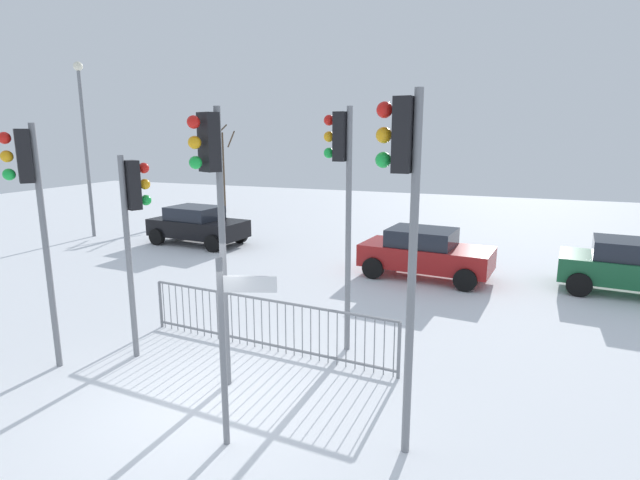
{
  "coord_description": "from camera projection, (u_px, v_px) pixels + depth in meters",
  "views": [
    {
      "loc": [
        4.36,
        -6.19,
        4.24
      ],
      "look_at": [
        0.43,
        3.99,
        1.91
      ],
      "focal_mm": 28.03,
      "sensor_mm": 36.0,
      "label": 1
    }
  ],
  "objects": [
    {
      "name": "traffic_light_mid_right",
      "position": [
        133.0,
        211.0,
        9.25
      ],
      "size": [
        0.4,
        0.53,
        3.87
      ],
      "rotation": [
        0.0,
        0.0,
        5.84
      ],
      "color": "slate",
      "rests_on": "ground"
    },
    {
      "name": "pedestrian_guard_railing",
      "position": [
        266.0,
        324.0,
        9.9
      ],
      "size": [
        5.52,
        0.52,
        1.07
      ],
      "rotation": [
        0.0,
        0.0,
        -0.08
      ],
      "color": "slate",
      "rests_on": "ground"
    },
    {
      "name": "bare_tree_left",
      "position": [
        223.0,
        169.0,
        27.25
      ],
      "size": [
        1.68,
        1.4,
        4.76
      ],
      "color": "#473828",
      "rests_on": "ground"
    },
    {
      "name": "direction_sign_post",
      "position": [
        228.0,
        342.0,
        6.67
      ],
      "size": [
        0.75,
        0.31,
        2.67
      ],
      "rotation": [
        0.0,
        0.0,
        0.35
      ],
      "color": "slate",
      "rests_on": "ground"
    },
    {
      "name": "traffic_light_foreground_left",
      "position": [
        342.0,
        176.0,
        9.38
      ],
      "size": [
        0.57,
        0.34,
        4.73
      ],
      "rotation": [
        0.0,
        0.0,
        1.49
      ],
      "color": "slate",
      "rests_on": "ground"
    },
    {
      "name": "car_red_trailing",
      "position": [
        425.0,
        252.0,
        14.93
      ],
      "size": [
        3.96,
        2.27,
        1.47
      ],
      "rotation": [
        0.0,
        0.0,
        -0.11
      ],
      "color": "maroon",
      "rests_on": "ground"
    },
    {
      "name": "car_green_far",
      "position": [
        636.0,
        267.0,
        13.31
      ],
      "size": [
        3.95,
        2.25,
        1.47
      ],
      "rotation": [
        0.0,
        0.0,
        -0.1
      ],
      "color": "#195933",
      "rests_on": "ground"
    },
    {
      "name": "traffic_light_rear_right",
      "position": [
        212.0,
        188.0,
        7.84
      ],
      "size": [
        0.4,
        0.53,
        4.66
      ],
      "rotation": [
        0.0,
        0.0,
        2.71
      ],
      "color": "slate",
      "rests_on": "ground"
    },
    {
      "name": "car_black_near",
      "position": [
        197.0,
        225.0,
        19.47
      ],
      "size": [
        3.93,
        2.2,
        1.47
      ],
      "rotation": [
        0.0,
        0.0,
        -0.09
      ],
      "color": "black",
      "rests_on": "ground"
    },
    {
      "name": "traffic_light_foreground_right",
      "position": [
        404.0,
        196.0,
        6.14
      ],
      "size": [
        0.57,
        0.33,
        4.77
      ],
      "rotation": [
        0.0,
        0.0,
        1.52
      ],
      "color": "slate",
      "rests_on": "ground"
    },
    {
      "name": "street_lamp",
      "position": [
        84.0,
        133.0,
        20.2
      ],
      "size": [
        0.36,
        0.36,
        7.02
      ],
      "color": "slate",
      "rests_on": "ground"
    },
    {
      "name": "ground_plane",
      "position": [
        207.0,
        401.0,
        8.07
      ],
      "size": [
        60.0,
        60.0,
        0.0
      ],
      "primitive_type": "plane",
      "color": "white"
    },
    {
      "name": "traffic_light_rear_left",
      "position": [
        30.0,
        193.0,
        8.56
      ],
      "size": [
        0.44,
        0.49,
        4.42
      ],
      "rotation": [
        0.0,
        0.0,
        2.52
      ],
      "color": "slate",
      "rests_on": "ground"
    }
  ]
}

